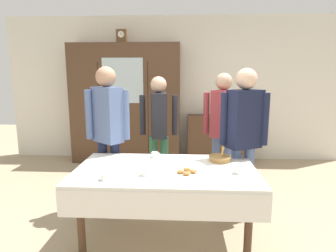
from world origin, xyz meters
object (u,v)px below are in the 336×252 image
dining_table (166,179)px  person_behind_table_left (159,124)px  wall_cabinet (126,104)px  person_by_cabinet (244,130)px  tea_cup_far_left (155,155)px  tea_cup_back_edge (146,173)px  bread_basket (220,158)px  person_behind_table_right (223,122)px  mantel_clock (122,36)px  bookshelf_low (219,139)px  spoon_center (190,161)px  tea_cup_far_right (105,178)px  tea_cup_front_edge (238,171)px  pastry_plate (187,173)px  spoon_near_right (134,168)px  book_stack (220,114)px  person_beside_shelf (108,125)px

dining_table → person_behind_table_left: person_behind_table_left is taller
wall_cabinet → person_by_cabinet: (1.73, -2.13, -0.05)m
tea_cup_far_left → tea_cup_back_edge: (-0.03, -0.58, -0.00)m
bread_basket → person_behind_table_right: size_ratio=0.14×
mantel_clock → bookshelf_low: mantel_clock is taller
mantel_clock → bookshelf_low: 2.58m
spoon_center → person_behind_table_right: 1.03m
tea_cup_far_right → tea_cup_front_edge: size_ratio=1.00×
tea_cup_back_edge → pastry_plate: (0.37, 0.07, -0.01)m
tea_cup_far_right → spoon_near_right: bearing=60.4°
mantel_clock → spoon_center: (1.18, -2.32, -1.56)m
dining_table → pastry_plate: bearing=-30.5°
bread_basket → tea_cup_back_edge: bearing=-146.1°
dining_table → bread_basket: (0.56, 0.30, 0.13)m
tea_cup_back_edge → spoon_near_right: bearing=123.2°
wall_cabinet → book_stack: (1.75, 0.05, -0.18)m
person_behind_table_left → spoon_near_right: bearing=-97.4°
tea_cup_far_right → wall_cabinet: bearing=97.6°
person_by_cabinet → dining_table: bearing=-150.9°
wall_cabinet → person_behind_table_left: bearing=-62.7°
wall_cabinet → pastry_plate: size_ratio=7.78×
spoon_center → dining_table: bearing=-131.8°
tea_cup_back_edge → spoon_center: bearing=47.8°
pastry_plate → person_beside_shelf: size_ratio=0.16×
tea_cup_front_edge → person_beside_shelf: size_ratio=0.08×
bookshelf_low → person_beside_shelf: size_ratio=0.69×
tea_cup_front_edge → tea_cup_back_edge: size_ratio=1.00×
wall_cabinet → book_stack: 1.76m
spoon_near_right → tea_cup_far_left: bearing=64.7°
bookshelf_low → bread_basket: bearing=-97.1°
dining_table → person_beside_shelf: 1.03m
book_stack → tea_cup_far_left: bearing=-113.8°
wall_cabinet → bread_basket: wall_cabinet is taller
book_stack → tea_cup_back_edge: (-1.02, -2.83, -0.15)m
tea_cup_front_edge → bread_basket: (-0.12, 0.40, 0.01)m
mantel_clock → tea_cup_far_right: bearing=-81.5°
bookshelf_low → person_behind_table_right: size_ratio=0.72×
person_by_cabinet → spoon_near_right: bearing=-159.4°
wall_cabinet → tea_cup_far_right: (0.39, -2.90, -0.33)m
wall_cabinet → person_behind_table_right: bearing=-42.1°
tea_cup_far_left → person_beside_shelf: person_beside_shelf is taller
book_stack → person_beside_shelf: (-1.57, -2.03, 0.15)m
pastry_plate → person_by_cabinet: (0.63, 0.58, 0.30)m
tea_cup_far_right → pastry_plate: 0.74m
bookshelf_low → spoon_near_right: bookshelf_low is taller
wall_cabinet → bread_basket: 2.73m
spoon_near_right → person_beside_shelf: bearing=125.2°
book_stack → tea_cup_far_right: 3.26m
bookshelf_low → spoon_center: bearing=-104.4°
person_behind_table_right → dining_table: bearing=-120.9°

